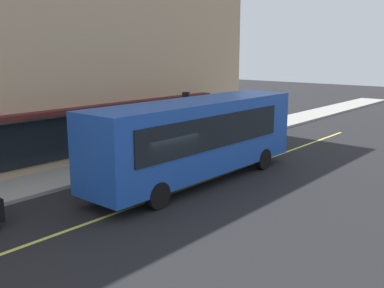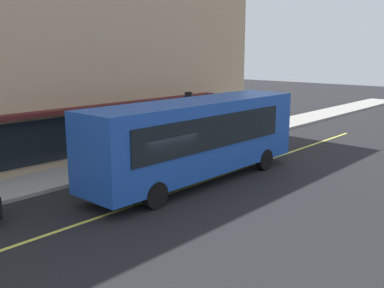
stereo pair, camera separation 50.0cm
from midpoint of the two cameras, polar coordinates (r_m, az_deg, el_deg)
The scene contains 7 objects.
ground at distance 17.06m, azimuth -5.38°, elevation -7.01°, with size 120.00×120.00×0.00m, color black.
sidewalk at distance 20.74m, azimuth -15.13°, elevation -3.70°, with size 80.00×2.73×0.15m, color #9E9B93.
lane_centre_stripe at distance 17.06m, azimuth -5.38°, elevation -7.00°, with size 36.00×0.16×0.01m, color #D8D14C.
storefront_building at distance 25.87m, azimuth -22.11°, elevation 15.46°, with size 27.40×10.13×14.97m.
bus at distance 18.72m, azimuth -0.01°, elevation 1.05°, with size 11.15×2.69×3.50m.
traffic_light at distance 23.86m, azimuth -1.30°, elevation 4.77°, with size 0.30×0.52×3.20m.
pedestrian_by_curb at distance 26.61m, azimuth 2.66°, elevation 2.64°, with size 0.34×0.34×1.76m.
Camera 1 is at (-11.43, -11.36, 5.56)m, focal length 41.32 mm.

